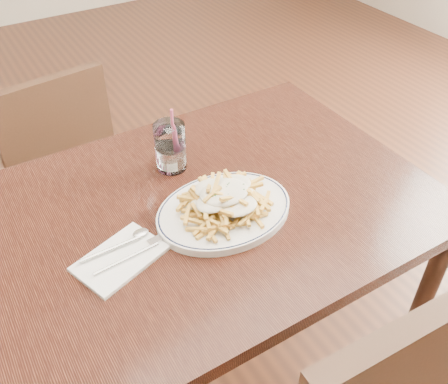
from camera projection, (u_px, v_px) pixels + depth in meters
floor at (200, 372)px, 1.70m from camera, size 7.00×7.00×0.00m
table at (192, 231)px, 1.27m from camera, size 1.20×0.80×0.75m
chair_far at (56, 160)px, 1.84m from camera, size 0.43×0.43×0.84m
fries_plate at (224, 211)px, 1.19m from camera, size 0.34×0.29×0.02m
loaded_fries at (224, 196)px, 1.16m from camera, size 0.27×0.25×0.07m
napkin at (120, 258)px, 1.08m from camera, size 0.22×0.18×0.01m
cutlery at (118, 254)px, 1.08m from camera, size 0.20×0.08×0.01m
water_glass at (171, 149)px, 1.31m from camera, size 0.08×0.08×0.18m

